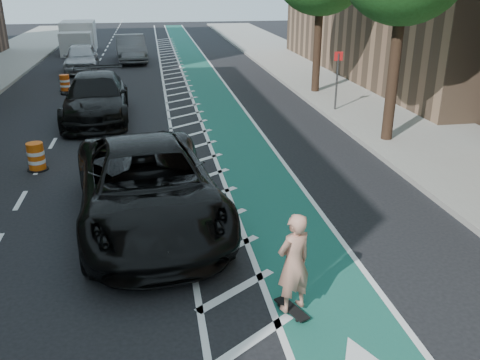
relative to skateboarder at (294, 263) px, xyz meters
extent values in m
plane|color=black|center=(-2.30, 0.79, -0.96)|extent=(120.00, 120.00, 0.00)
cube|color=#164E45|center=(0.70, 10.79, -0.95)|extent=(2.00, 90.00, 0.01)
cube|color=silver|center=(-0.80, 10.79, -0.95)|extent=(1.40, 90.00, 0.01)
cube|color=gray|center=(7.20, 10.79, -0.88)|extent=(5.00, 90.00, 0.15)
cube|color=gray|center=(4.75, 10.79, -0.88)|extent=(0.12, 90.00, 0.16)
cylinder|color=#382619|center=(5.60, 8.79, 1.24)|extent=(0.36, 0.36, 4.40)
cylinder|color=#382619|center=(5.60, 16.79, 1.24)|extent=(0.36, 0.36, 4.40)
cylinder|color=#4C4C4C|center=(5.30, 12.79, 0.24)|extent=(0.08, 0.08, 2.40)
cube|color=red|center=(5.30, 12.79, 1.34)|extent=(0.35, 0.02, 0.35)
cube|color=black|center=(0.00, 0.00, -0.88)|extent=(0.47, 0.75, 0.03)
cylinder|color=black|center=(-0.16, 0.20, -0.93)|extent=(0.05, 0.06, 0.06)
cylinder|color=black|center=(-0.02, 0.25, -0.93)|extent=(0.05, 0.06, 0.06)
cylinder|color=black|center=(0.02, -0.25, -0.93)|extent=(0.05, 0.06, 0.06)
cylinder|color=black|center=(0.16, -0.20, -0.93)|extent=(0.05, 0.06, 0.06)
imported|color=tan|center=(0.00, 0.00, 0.00)|extent=(0.74, 0.62, 1.72)
imported|color=black|center=(-2.30, 3.84, -0.06)|extent=(3.68, 6.75, 1.79)
imported|color=black|center=(-4.26, 13.39, -0.10)|extent=(2.62, 6.03, 1.73)
imported|color=#A8A9AD|center=(-6.12, 24.84, -0.16)|extent=(2.18, 4.82, 1.61)
imported|color=#57585C|center=(-3.35, 28.32, -0.10)|extent=(2.24, 5.33, 1.71)
cube|color=silver|center=(-7.35, 34.37, 0.12)|extent=(2.51, 3.55, 2.17)
cube|color=silver|center=(-7.26, 31.77, -0.15)|extent=(2.23, 1.81, 1.63)
cylinder|color=black|center=(-8.22, 31.30, -0.58)|extent=(0.30, 0.77, 0.76)
cylinder|color=black|center=(-6.27, 31.37, -0.58)|extent=(0.30, 0.77, 0.76)
cylinder|color=black|center=(-8.36, 35.21, -0.58)|extent=(0.30, 0.77, 0.76)
cylinder|color=black|center=(-6.41, 35.28, -0.58)|extent=(0.30, 0.77, 0.76)
cylinder|color=#D5540B|center=(-5.49, 7.82, -0.55)|extent=(0.47, 0.47, 0.81)
cylinder|color=silver|center=(-5.49, 7.82, -0.69)|extent=(0.48, 0.48, 0.11)
cylinder|color=silver|center=(-5.49, 7.82, -0.44)|extent=(0.48, 0.48, 0.11)
cylinder|color=black|center=(-5.49, 7.82, -0.94)|extent=(0.60, 0.60, 0.04)
cylinder|color=#DD480B|center=(-4.10, 14.62, -0.47)|extent=(0.57, 0.57, 0.99)
cylinder|color=silver|center=(-4.10, 14.62, -0.63)|extent=(0.58, 0.58, 0.13)
cylinder|color=silver|center=(-4.10, 14.62, -0.32)|extent=(0.58, 0.58, 0.13)
cylinder|color=black|center=(-4.10, 14.62, -0.94)|extent=(0.72, 0.72, 0.04)
cylinder|color=#D64A0B|center=(-6.30, 19.15, -0.56)|extent=(0.46, 0.46, 0.80)
cylinder|color=silver|center=(-6.30, 19.15, -0.69)|extent=(0.47, 0.47, 0.11)
cylinder|color=silver|center=(-6.30, 19.15, -0.44)|extent=(0.47, 0.47, 0.11)
cylinder|color=black|center=(-6.30, 19.15, -0.94)|extent=(0.59, 0.59, 0.04)
camera|label=1|loc=(-2.03, -6.79, 4.23)|focal=38.00mm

